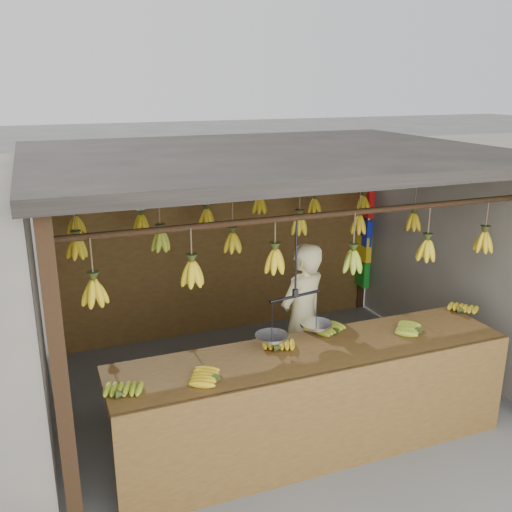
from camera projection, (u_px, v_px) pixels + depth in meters
name	position (u px, v px, depth m)	size (l,w,h in m)	color
ground	(267.00, 384.00, 5.90)	(80.00, 80.00, 0.00)	#5B5B57
stall	(255.00, 190.00, 5.61)	(4.30, 3.30, 2.40)	black
counter	(320.00, 379.00, 4.58)	(3.49, 0.76, 0.96)	brown
hanging_bananas	(267.00, 233.00, 5.42)	(3.59, 2.25, 0.39)	gold
balance_scale	(295.00, 324.00, 4.62)	(0.69, 0.33, 0.96)	black
vendor	(302.00, 320.00, 5.52)	(0.57, 0.37, 1.55)	beige
bag_bundles	(364.00, 240.00, 7.48)	(0.08, 0.26, 1.30)	red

